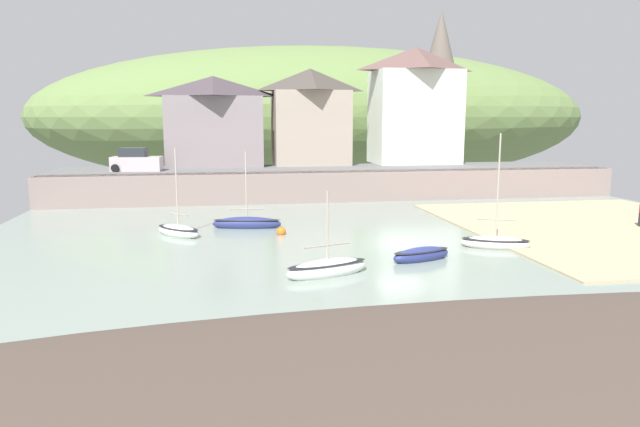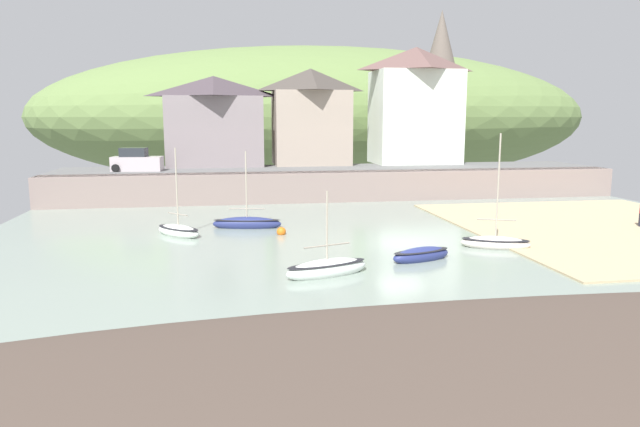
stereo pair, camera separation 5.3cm
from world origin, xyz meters
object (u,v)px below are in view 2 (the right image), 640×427
waterfront_building_left (215,121)px  parked_car_near_slipway (137,161)px  church_with_spire (440,84)px  sailboat_white_hull (421,255)px  motorboat_with_cabin (495,242)px  waterfront_building_centre (311,116)px  dinghy_open_wooden (327,269)px  sailboat_nearest_shore (178,231)px  waterfront_building_right (415,105)px  mooring_buoy (281,232)px  sailboat_tall_mast (247,223)px

waterfront_building_left → parked_car_near_slipway: 8.60m
waterfront_building_left → parked_car_near_slipway: bearing=-145.4°
waterfront_building_left → church_with_spire: bearing=9.7°
sailboat_white_hull → motorboat_with_cabin: 5.23m
sailboat_white_hull → motorboat_with_cabin: size_ratio=0.55×
waterfront_building_centre → dinghy_open_wooden: (-3.94, -31.03, -6.67)m
sailboat_nearest_shore → parked_car_near_slipway: sailboat_nearest_shore is taller
waterfront_building_right → sailboat_white_hull: bearing=-107.6°
church_with_spire → mooring_buoy: bearing=-126.9°
dinghy_open_wooden → sailboat_white_hull: (5.00, 1.95, -0.04)m
church_with_spire → sailboat_tall_mast: (-21.24, -23.21, -10.04)m
sailboat_tall_mast → waterfront_building_right: bearing=57.8°
sailboat_white_hull → waterfront_building_centre: bearing=73.1°
waterfront_building_centre → sailboat_tall_mast: waterfront_building_centre is taller
church_with_spire → sailboat_tall_mast: bearing=-132.5°
waterfront_building_left → church_with_spire: size_ratio=0.58×
sailboat_nearest_shore → mooring_buoy: bearing=40.4°
sailboat_white_hull → sailboat_tall_mast: (-8.00, 9.87, 0.04)m
sailboat_white_hull → sailboat_nearest_shore: sailboat_nearest_shore is taller
church_with_spire → dinghy_open_wooden: bearing=-117.5°
waterfront_building_right → sailboat_tall_mast: waterfront_building_right is taller
sailboat_tall_mast → mooring_buoy: bearing=-42.5°
waterfront_building_centre → motorboat_with_cabin: size_ratio=1.44×
waterfront_building_centre → sailboat_tall_mast: size_ratio=1.80×
waterfront_building_centre → sailboat_tall_mast: (-6.95, -19.21, -6.67)m
waterfront_building_centre → mooring_buoy: bearing=-103.1°
sailboat_white_hull → parked_car_near_slipway: (-16.59, 24.58, 2.95)m
waterfront_building_centre → waterfront_building_right: waterfront_building_right is taller
sailboat_tall_mast → parked_car_near_slipway: bearing=130.0°
sailboat_tall_mast → motorboat_with_cabin: (12.83, -7.86, -0.02)m
sailboat_white_hull → parked_car_near_slipway: 29.80m
church_with_spire → waterfront_building_left: bearing=-170.3°
motorboat_with_cabin → parked_car_near_slipway: 31.24m
sailboat_white_hull → parked_car_near_slipway: bearing=105.1°
sailboat_white_hull → mooring_buoy: size_ratio=6.10×
sailboat_tall_mast → sailboat_nearest_shore: bearing=-147.6°
waterfront_building_left → parked_car_near_slipway: (-6.52, -4.50, -3.36)m
mooring_buoy → sailboat_nearest_shore: bearing=172.7°
waterfront_building_centre → sailboat_white_hull: 29.86m
waterfront_building_centre → mooring_buoy: (-5.03, -21.69, -6.80)m
sailboat_tall_mast → mooring_buoy: sailboat_tall_mast is taller
dinghy_open_wooden → motorboat_with_cabin: motorboat_with_cabin is taller
dinghy_open_wooden → sailboat_nearest_shore: size_ratio=0.77×
parked_car_near_slipway → waterfront_building_left: bearing=40.7°
waterfront_building_centre → mooring_buoy: 23.28m
mooring_buoy → church_with_spire: bearing=53.1°
church_with_spire → motorboat_with_cabin: size_ratio=2.47×
waterfront_building_right → sailboat_white_hull: (-9.24, -29.08, -7.79)m
sailboat_white_hull → sailboat_nearest_shore: 14.59m
church_with_spire → sailboat_nearest_shore: (-25.32, -24.91, -10.06)m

